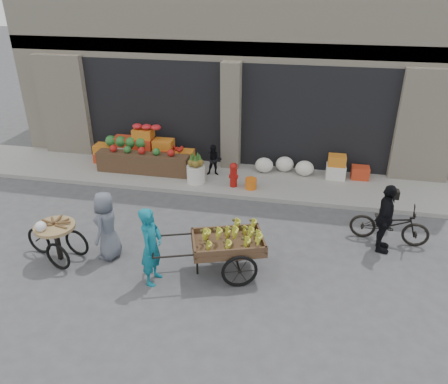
% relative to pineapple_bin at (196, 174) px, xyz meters
% --- Properties ---
extents(ground, '(80.00, 80.00, 0.00)m').
position_rel_pineapple_bin_xyz_m(ground, '(0.75, -3.60, -0.37)').
color(ground, '#424244').
rests_on(ground, ground).
extents(sidewalk, '(18.00, 2.20, 0.12)m').
position_rel_pineapple_bin_xyz_m(sidewalk, '(0.75, 0.50, -0.31)').
color(sidewalk, gray).
rests_on(sidewalk, ground).
extents(building, '(14.00, 6.45, 7.00)m').
position_rel_pineapple_bin_xyz_m(building, '(0.75, 4.43, 3.00)').
color(building, beige).
rests_on(building, ground).
extents(fruit_display, '(3.10, 1.12, 1.24)m').
position_rel_pineapple_bin_xyz_m(fruit_display, '(-1.73, 0.78, 0.30)').
color(fruit_display, red).
rests_on(fruit_display, sidewalk).
extents(pineapple_bin, '(0.52, 0.52, 0.50)m').
position_rel_pineapple_bin_xyz_m(pineapple_bin, '(0.00, 0.00, 0.00)').
color(pineapple_bin, silver).
rests_on(pineapple_bin, sidewalk).
extents(fire_hydrant, '(0.22, 0.22, 0.71)m').
position_rel_pineapple_bin_xyz_m(fire_hydrant, '(1.10, -0.05, 0.13)').
color(fire_hydrant, '#A5140F').
rests_on(fire_hydrant, sidewalk).
extents(orange_bucket, '(0.32, 0.32, 0.30)m').
position_rel_pineapple_bin_xyz_m(orange_bucket, '(1.60, -0.10, -0.10)').
color(orange_bucket, orange).
rests_on(orange_bucket, sidewalk).
extents(right_bay_goods, '(3.35, 0.60, 0.70)m').
position_rel_pineapple_bin_xyz_m(right_bay_goods, '(3.36, 1.10, 0.04)').
color(right_bay_goods, silver).
rests_on(right_bay_goods, sidewalk).
extents(seated_person, '(0.51, 0.43, 0.93)m').
position_rel_pineapple_bin_xyz_m(seated_person, '(0.40, 0.60, 0.21)').
color(seated_person, black).
rests_on(seated_person, sidewalk).
extents(banana_cart, '(2.59, 1.67, 1.01)m').
position_rel_pineapple_bin_xyz_m(banana_cart, '(1.61, -3.80, 0.36)').
color(banana_cart, brown).
rests_on(banana_cart, ground).
extents(vendor_woman, '(0.44, 0.63, 1.64)m').
position_rel_pineapple_bin_xyz_m(vendor_woman, '(0.28, -4.37, 0.45)').
color(vendor_woman, '#116D83').
rests_on(vendor_woman, ground).
extents(tricycle_cart, '(1.46, 1.01, 0.95)m').
position_rel_pineapple_bin_xyz_m(tricycle_cart, '(-1.95, -4.06, 0.20)').
color(tricycle_cart, '#9E7F51').
rests_on(tricycle_cart, ground).
extents(vendor_grey, '(0.50, 0.76, 1.52)m').
position_rel_pineapple_bin_xyz_m(vendor_grey, '(-0.94, -3.74, 0.39)').
color(vendor_grey, slate).
rests_on(vendor_grey, ground).
extents(bicycle, '(1.78, 0.83, 0.90)m').
position_rel_pineapple_bin_xyz_m(bicycle, '(5.02, -1.94, 0.08)').
color(bicycle, black).
rests_on(bicycle, ground).
extents(cyclist, '(0.51, 0.97, 1.58)m').
position_rel_pineapple_bin_xyz_m(cyclist, '(4.82, -2.34, 0.42)').
color(cyclist, black).
rests_on(cyclist, ground).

